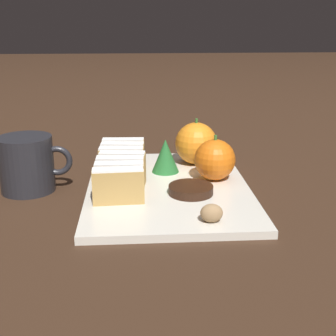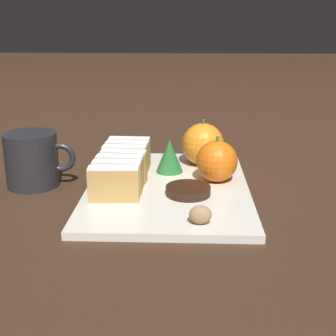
{
  "view_description": "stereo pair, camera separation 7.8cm",
  "coord_description": "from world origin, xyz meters",
  "px_view_note": "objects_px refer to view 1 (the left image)",
  "views": [
    {
      "loc": [
        -0.05,
        -0.74,
        0.29
      ],
      "look_at": [
        0.0,
        0.0,
        0.04
      ],
      "focal_mm": 50.0,
      "sensor_mm": 36.0,
      "label": 1
    },
    {
      "loc": [
        0.03,
        -0.74,
        0.29
      ],
      "look_at": [
        0.0,
        0.0,
        0.04
      ],
      "focal_mm": 50.0,
      "sensor_mm": 36.0,
      "label": 2
    }
  ],
  "objects_px": {
    "coffee_mug": "(27,164)",
    "orange_far": "(196,143)",
    "orange_near": "(215,160)",
    "walnut": "(212,213)",
    "chocolate_cookie": "(191,190)"
  },
  "relations": [
    {
      "from": "coffee_mug",
      "to": "orange_far",
      "type": "bearing_deg",
      "value": 17.73
    },
    {
      "from": "orange_near",
      "to": "walnut",
      "type": "distance_m",
      "value": 0.18
    },
    {
      "from": "coffee_mug",
      "to": "chocolate_cookie",
      "type": "bearing_deg",
      "value": -13.53
    },
    {
      "from": "orange_far",
      "to": "coffee_mug",
      "type": "height_order",
      "value": "orange_far"
    },
    {
      "from": "orange_near",
      "to": "coffee_mug",
      "type": "xyz_separation_m",
      "value": [
        -0.32,
        -0.0,
        -0.0
      ]
    },
    {
      "from": "walnut",
      "to": "chocolate_cookie",
      "type": "distance_m",
      "value": 0.11
    },
    {
      "from": "orange_far",
      "to": "chocolate_cookie",
      "type": "relative_size",
      "value": 1.22
    },
    {
      "from": "chocolate_cookie",
      "to": "coffee_mug",
      "type": "relative_size",
      "value": 0.59
    },
    {
      "from": "orange_far",
      "to": "coffee_mug",
      "type": "bearing_deg",
      "value": -162.27
    },
    {
      "from": "chocolate_cookie",
      "to": "coffee_mug",
      "type": "distance_m",
      "value": 0.28
    },
    {
      "from": "orange_near",
      "to": "chocolate_cookie",
      "type": "bearing_deg",
      "value": -126.42
    },
    {
      "from": "orange_far",
      "to": "chocolate_cookie",
      "type": "xyz_separation_m",
      "value": [
        -0.03,
        -0.16,
        -0.03
      ]
    },
    {
      "from": "chocolate_cookie",
      "to": "orange_near",
      "type": "bearing_deg",
      "value": 53.58
    },
    {
      "from": "orange_far",
      "to": "walnut",
      "type": "xyz_separation_m",
      "value": [
        -0.01,
        -0.27,
        -0.03
      ]
    },
    {
      "from": "orange_near",
      "to": "orange_far",
      "type": "height_order",
      "value": "orange_far"
    }
  ]
}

